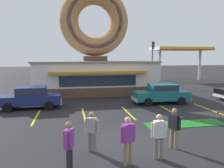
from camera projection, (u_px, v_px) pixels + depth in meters
name	position (u px, v px, depth m)	size (l,w,h in m)	color
ground_plane	(123.00, 142.00, 9.71)	(160.00, 160.00, 0.00)	#232326
donut_shop_building	(95.00, 57.00, 22.89)	(12.30, 6.75, 10.96)	brown
putting_mat	(185.00, 124.00, 12.34)	(4.53, 1.26, 0.03)	#197523
mini_donut_near_left	(188.00, 122.00, 12.49)	(0.13, 0.13, 0.04)	#D8667F
mini_donut_near_right	(203.00, 124.00, 12.27)	(0.13, 0.13, 0.04)	#A5724C
mini_donut_mid_left	(209.00, 123.00, 12.46)	(0.13, 0.13, 0.04)	brown
mini_donut_mid_centre	(199.00, 121.00, 12.71)	(0.13, 0.13, 0.04)	#D17F47
mini_donut_mid_right	(210.00, 119.00, 13.09)	(0.13, 0.13, 0.04)	#D8667F
mini_donut_far_left	(202.00, 120.00, 12.90)	(0.13, 0.13, 0.04)	brown
golf_ball	(166.00, 126.00, 11.88)	(0.04, 0.04, 0.04)	white
putting_flag_pin	(217.00, 115.00, 12.71)	(0.13, 0.01, 0.55)	silver
car_navy	(31.00, 97.00, 16.03)	(4.62, 2.11, 1.60)	navy
car_teal	(161.00, 93.00, 17.76)	(4.58, 2.02, 1.60)	#196066
pedestrian_blue_sweater_man	(92.00, 130.00, 8.68)	(0.53, 0.40, 1.63)	slate
pedestrian_hooded_kid	(159.00, 134.00, 8.04)	(0.59, 0.29, 1.71)	slate
pedestrian_leather_jacket_man	(128.00, 138.00, 7.58)	(0.58, 0.34, 1.74)	#7F7056
pedestrian_clipboard_woman	(69.00, 144.00, 7.13)	(0.35, 0.57, 1.71)	#232328
pedestrian_beanie_man	(174.00, 126.00, 8.99)	(0.40, 0.53, 1.70)	#7F7056
trash_bin	(151.00, 90.00, 21.43)	(0.57, 0.57, 0.97)	#51565B
traffic_light_pole	(153.00, 57.00, 28.25)	(0.28, 0.47, 5.80)	#595B60
gas_station_canopy	(181.00, 50.00, 34.73)	(9.00, 4.46, 5.30)	silver
parking_stripe_left	(36.00, 117.00, 13.75)	(0.12, 3.60, 0.01)	yellow
parking_stripe_mid_left	(84.00, 115.00, 14.31)	(0.12, 3.60, 0.01)	yellow
parking_stripe_centre	(128.00, 113.00, 14.87)	(0.12, 3.60, 0.01)	yellow
parking_stripe_mid_right	(169.00, 111.00, 15.44)	(0.12, 3.60, 0.01)	yellow
parking_stripe_right	(207.00, 109.00, 16.00)	(0.12, 3.60, 0.01)	yellow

